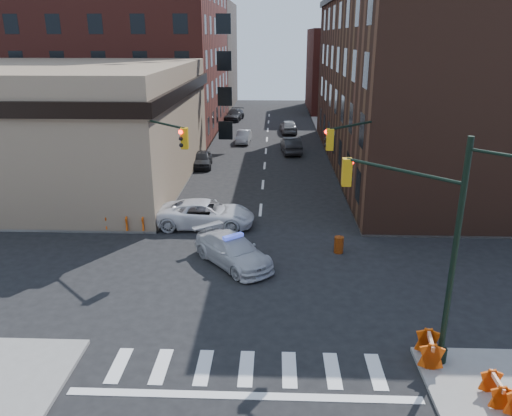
# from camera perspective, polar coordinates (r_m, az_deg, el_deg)

# --- Properties ---
(ground) EXTENTS (140.00, 140.00, 0.00)m
(ground) POSITION_cam_1_polar(r_m,az_deg,el_deg) (24.07, -0.19, -8.11)
(ground) COLOR black
(ground) RESTS_ON ground
(sidewalk_nw) EXTENTS (34.00, 54.50, 0.15)m
(sidewalk_nw) POSITION_cam_1_polar(r_m,az_deg,el_deg) (60.18, -21.42, 7.31)
(sidewalk_nw) COLOR gray
(sidewalk_nw) RESTS_ON ground
(sidewalk_ne) EXTENTS (34.00, 54.50, 0.15)m
(sidewalk_ne) POSITION_cam_1_polar(r_m,az_deg,el_deg) (59.49, 24.15, 6.84)
(sidewalk_ne) COLOR gray
(sidewalk_ne) RESTS_ON ground
(bank_building) EXTENTS (22.00, 22.00, 9.00)m
(bank_building) POSITION_cam_1_polar(r_m,az_deg,el_deg) (42.41, -23.08, 8.76)
(bank_building) COLOR #857257
(bank_building) RESTS_ON ground
(apartment_block) EXTENTS (25.00, 25.00, 24.00)m
(apartment_block) POSITION_cam_1_polar(r_m,az_deg,el_deg) (64.39, -16.27, 19.26)
(apartment_block) COLOR #59221C
(apartment_block) RESTS_ON ground
(commercial_row_ne) EXTENTS (14.00, 34.00, 14.00)m
(commercial_row_ne) POSITION_cam_1_polar(r_m,az_deg,el_deg) (45.70, 18.03, 13.16)
(commercial_row_ne) COLOR #44271B
(commercial_row_ne) RESTS_ON ground
(filler_nw) EXTENTS (20.00, 18.00, 16.00)m
(filler_nw) POSITION_cam_1_polar(r_m,az_deg,el_deg) (85.14, -9.67, 16.81)
(filler_nw) COLOR brown
(filler_nw) RESTS_ON ground
(filler_ne) EXTENTS (16.00, 16.00, 12.00)m
(filler_ne) POSITION_cam_1_polar(r_m,az_deg,el_deg) (80.62, 11.97, 15.13)
(filler_ne) COLOR #59221C
(filler_ne) RESTS_ON ground
(signal_pole_se) EXTENTS (5.40, 5.27, 8.00)m
(signal_pole_se) POSITION_cam_1_polar(r_m,az_deg,el_deg) (17.86, 18.78, -2.94)
(signal_pole_se) COLOR black
(signal_pole_se) RESTS_ON sidewalk_se
(signal_pole_nw) EXTENTS (3.58, 3.67, 8.00)m
(signal_pole_nw) POSITION_cam_1_polar(r_m,az_deg,el_deg) (28.36, -11.68, 5.10)
(signal_pole_nw) COLOR black
(signal_pole_nw) RESTS_ON sidewalk_nw
(signal_pole_ne) EXTENTS (3.67, 3.58, 8.00)m
(signal_pole_ne) POSITION_cam_1_polar(r_m,az_deg,el_deg) (28.00, 12.33, 4.87)
(signal_pole_ne) COLOR black
(signal_pole_ne) RESTS_ON sidewalk_ne
(tree_ne_near) EXTENTS (3.00, 3.00, 4.85)m
(tree_ne_near) POSITION_cam_1_polar(r_m,az_deg,el_deg) (48.44, 10.16, 9.87)
(tree_ne_near) COLOR black
(tree_ne_near) RESTS_ON sidewalk_ne
(tree_ne_far) EXTENTS (3.00, 3.00, 4.85)m
(tree_ne_far) POSITION_cam_1_polar(r_m,az_deg,el_deg) (56.29, 9.09, 11.18)
(tree_ne_far) COLOR black
(tree_ne_far) RESTS_ON sidewalk_ne
(police_car) EXTENTS (4.81, 5.26, 1.48)m
(police_car) POSITION_cam_1_polar(r_m,az_deg,el_deg) (25.28, -2.66, -4.89)
(police_car) COLOR #BCBCC1
(police_car) RESTS_ON ground
(pickup) EXTENTS (5.94, 2.87, 1.63)m
(pickup) POSITION_cam_1_polar(r_m,az_deg,el_deg) (30.28, -5.75, -0.67)
(pickup) COLOR silver
(pickup) RESTS_ON ground
(parked_car_wnear) EXTENTS (1.98, 4.22, 1.40)m
(parked_car_wnear) POSITION_cam_1_polar(r_m,az_deg,el_deg) (44.52, -6.16, 5.59)
(parked_car_wnear) COLOR black
(parked_car_wnear) RESTS_ON ground
(parked_car_wfar) EXTENTS (1.64, 4.13, 1.34)m
(parked_car_wfar) POSITION_cam_1_polar(r_m,az_deg,el_deg) (54.49, -1.43, 8.14)
(parked_car_wfar) COLOR #989CA1
(parked_car_wfar) RESTS_ON ground
(parked_car_wdeep) EXTENTS (2.68, 5.32, 1.48)m
(parked_car_wdeep) POSITION_cam_1_polar(r_m,az_deg,el_deg) (69.65, -2.48, 10.59)
(parked_car_wdeep) COLOR black
(parked_car_wdeep) RESTS_ON ground
(parked_car_enear) EXTENTS (2.12, 4.89, 1.57)m
(parked_car_enear) POSITION_cam_1_polar(r_m,az_deg,el_deg) (49.71, 4.03, 7.17)
(parked_car_enear) COLOR black
(parked_car_enear) RESTS_ON ground
(parked_car_efar) EXTENTS (2.22, 4.72, 1.56)m
(parked_car_efar) POSITION_cam_1_polar(r_m,az_deg,el_deg) (60.41, 3.74, 9.30)
(parked_car_efar) COLOR gray
(parked_car_efar) RESTS_ON ground
(pedestrian_a) EXTENTS (0.63, 0.43, 1.68)m
(pedestrian_a) POSITION_cam_1_polar(r_m,az_deg,el_deg) (32.38, -14.92, 0.41)
(pedestrian_a) COLOR black
(pedestrian_a) RESTS_ON sidewalk_nw
(pedestrian_b) EXTENTS (1.08, 0.96, 1.86)m
(pedestrian_b) POSITION_cam_1_polar(r_m,az_deg,el_deg) (33.03, -18.34, 0.61)
(pedestrian_b) COLOR black
(pedestrian_b) RESTS_ON sidewalk_nw
(pedestrian_c) EXTENTS (1.22, 1.13, 2.01)m
(pedestrian_c) POSITION_cam_1_polar(r_m,az_deg,el_deg) (32.26, -23.46, -0.32)
(pedestrian_c) COLOR #1C222B
(pedestrian_c) RESTS_ON sidewalk_nw
(barrel_road) EXTENTS (0.55, 0.55, 0.89)m
(barrel_road) POSITION_cam_1_polar(r_m,az_deg,el_deg) (27.04, 9.44, -4.17)
(barrel_road) COLOR red
(barrel_road) RESTS_ON ground
(barrel_bank) EXTENTS (0.60, 0.60, 0.89)m
(barrel_bank) POSITION_cam_1_polar(r_m,az_deg,el_deg) (31.74, -8.99, -0.59)
(barrel_bank) COLOR red
(barrel_bank) RESTS_ON ground
(barricade_se_a) EXTENTS (0.80, 1.34, 0.95)m
(barricade_se_a) POSITION_cam_1_polar(r_m,az_deg,el_deg) (19.12, 19.20, -14.99)
(barricade_se_a) COLOR red
(barricade_se_a) RESTS_ON sidewalk_se
(barricade_se_b) EXTENTS (0.54, 1.06, 0.79)m
(barricade_se_b) POSITION_cam_1_polar(r_m,az_deg,el_deg) (18.18, 25.72, -18.19)
(barricade_se_b) COLOR orange
(barricade_se_b) RESTS_ON sidewalk_se
(barricade_nw_a) EXTENTS (1.30, 0.70, 0.95)m
(barricade_nw_a) POSITION_cam_1_polar(r_m,az_deg,el_deg) (30.12, -13.56, -1.62)
(barricade_nw_a) COLOR #C13D09
(barricade_nw_a) RESTS_ON sidewalk_nw
(barricade_nw_b) EXTENTS (1.29, 0.75, 0.92)m
(barricade_nw_b) POSITION_cam_1_polar(r_m,az_deg,el_deg) (30.68, -15.79, -1.47)
(barricade_nw_b) COLOR red
(barricade_nw_b) RESTS_ON sidewalk_nw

